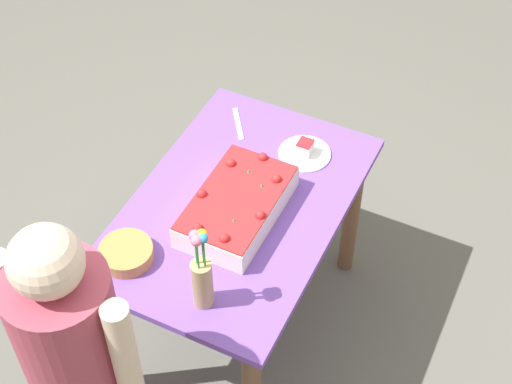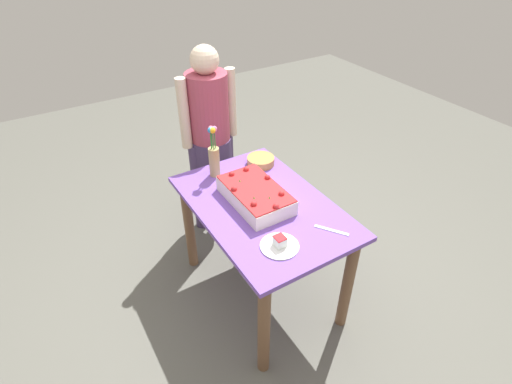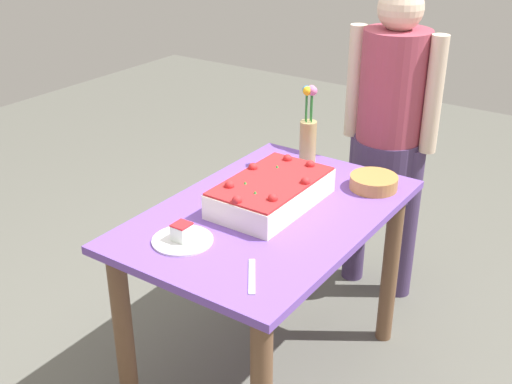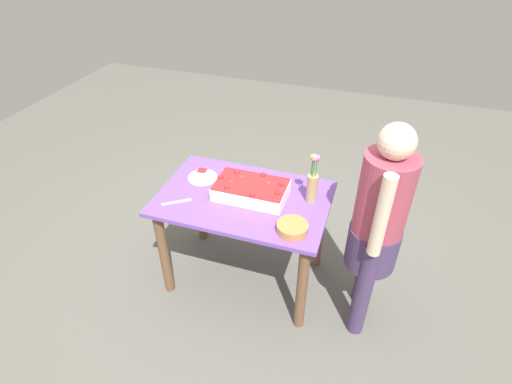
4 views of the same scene
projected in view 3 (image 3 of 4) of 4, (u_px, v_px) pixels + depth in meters
ground_plane at (268, 373)px, 2.71m from camera, size 8.00×8.00×0.00m
dining_table at (269, 246)px, 2.44m from camera, size 1.15×0.75×0.77m
sheet_cake at (271, 192)px, 2.40m from camera, size 0.48×0.28×0.12m
serving_plate_with_slice at (182, 237)px, 2.16m from camera, size 0.21×0.21×0.07m
cake_knife at (252, 276)px, 1.97m from camera, size 0.17×0.13×0.00m
flower_vase at (308, 135)px, 2.69m from camera, size 0.07×0.07×0.35m
fruit_bowl at (374, 182)px, 2.53m from camera, size 0.19×0.19×0.05m
person_standing at (389, 128)px, 2.94m from camera, size 0.31×0.45×1.49m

